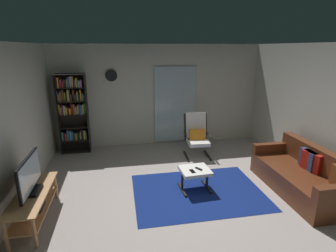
{
  "coord_description": "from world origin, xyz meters",
  "views": [
    {
      "loc": [
        -1.02,
        -3.93,
        2.51
      ],
      "look_at": [
        -0.11,
        1.02,
        1.02
      ],
      "focal_mm": 28.38,
      "sensor_mm": 36.0,
      "label": 1
    }
  ],
  "objects_px": {
    "tv_stand": "(34,202)",
    "television": "(30,177)",
    "wall_clock": "(111,76)",
    "lounge_armchair": "(197,134)",
    "tv_remote": "(199,169)",
    "ottoman": "(195,173)",
    "bookshelf_near_tv": "(73,109)",
    "leather_sofa": "(303,176)",
    "cell_phone": "(192,171)"
  },
  "relations": [
    {
      "from": "tv_remote",
      "to": "cell_phone",
      "type": "distance_m",
      "value": 0.15
    },
    {
      "from": "cell_phone",
      "to": "lounge_armchair",
      "type": "bearing_deg",
      "value": 61.97
    },
    {
      "from": "cell_phone",
      "to": "television",
      "type": "bearing_deg",
      "value": 179.41
    },
    {
      "from": "cell_phone",
      "to": "tv_stand",
      "type": "bearing_deg",
      "value": 179.51
    },
    {
      "from": "lounge_armchair",
      "to": "tv_remote",
      "type": "relative_size",
      "value": 7.1
    },
    {
      "from": "television",
      "to": "ottoman",
      "type": "relative_size",
      "value": 1.64
    },
    {
      "from": "tv_remote",
      "to": "wall_clock",
      "type": "bearing_deg",
      "value": 89.06
    },
    {
      "from": "television",
      "to": "tv_stand",
      "type": "bearing_deg",
      "value": -114.32
    },
    {
      "from": "television",
      "to": "wall_clock",
      "type": "relative_size",
      "value": 3.1
    },
    {
      "from": "wall_clock",
      "to": "television",
      "type": "bearing_deg",
      "value": -110.92
    },
    {
      "from": "ottoman",
      "to": "cell_phone",
      "type": "relative_size",
      "value": 3.92
    },
    {
      "from": "lounge_armchair",
      "to": "tv_remote",
      "type": "distance_m",
      "value": 1.65
    },
    {
      "from": "tv_stand",
      "to": "television",
      "type": "relative_size",
      "value": 1.47
    },
    {
      "from": "wall_clock",
      "to": "cell_phone",
      "type": "bearing_deg",
      "value": -62.37
    },
    {
      "from": "lounge_armchair",
      "to": "cell_phone",
      "type": "xyz_separation_m",
      "value": [
        -0.56,
        -1.65,
        -0.13
      ]
    },
    {
      "from": "lounge_armchair",
      "to": "wall_clock",
      "type": "relative_size",
      "value": 3.53
    },
    {
      "from": "tv_stand",
      "to": "wall_clock",
      "type": "relative_size",
      "value": 4.57
    },
    {
      "from": "lounge_armchair",
      "to": "tv_remote",
      "type": "bearing_deg",
      "value": -105.01
    },
    {
      "from": "cell_phone",
      "to": "wall_clock",
      "type": "bearing_deg",
      "value": 108.4
    },
    {
      "from": "bookshelf_near_tv",
      "to": "cell_phone",
      "type": "relative_size",
      "value": 13.82
    },
    {
      "from": "ottoman",
      "to": "cell_phone",
      "type": "bearing_deg",
      "value": -132.63
    },
    {
      "from": "ottoman",
      "to": "wall_clock",
      "type": "distance_m",
      "value": 3.3
    },
    {
      "from": "ottoman",
      "to": "bookshelf_near_tv",
      "type": "bearing_deg",
      "value": 135.68
    },
    {
      "from": "television",
      "to": "wall_clock",
      "type": "bearing_deg",
      "value": 69.08
    },
    {
      "from": "bookshelf_near_tv",
      "to": "lounge_armchair",
      "type": "height_order",
      "value": "bookshelf_near_tv"
    },
    {
      "from": "bookshelf_near_tv",
      "to": "leather_sofa",
      "type": "distance_m",
      "value": 5.16
    },
    {
      "from": "bookshelf_near_tv",
      "to": "lounge_armchair",
      "type": "relative_size",
      "value": 1.89
    },
    {
      "from": "ottoman",
      "to": "tv_remote",
      "type": "distance_m",
      "value": 0.1
    },
    {
      "from": "bookshelf_near_tv",
      "to": "wall_clock",
      "type": "distance_m",
      "value": 1.24
    },
    {
      "from": "leather_sofa",
      "to": "lounge_armchair",
      "type": "xyz_separation_m",
      "value": [
        -1.4,
        1.99,
        0.23
      ]
    },
    {
      "from": "leather_sofa",
      "to": "lounge_armchair",
      "type": "distance_m",
      "value": 2.44
    },
    {
      "from": "tv_remote",
      "to": "wall_clock",
      "type": "xyz_separation_m",
      "value": [
        -1.51,
        2.56,
        1.44
      ]
    },
    {
      "from": "bookshelf_near_tv",
      "to": "wall_clock",
      "type": "bearing_deg",
      "value": 12.0
    },
    {
      "from": "wall_clock",
      "to": "tv_stand",
      "type": "bearing_deg",
      "value": -110.93
    },
    {
      "from": "tv_stand",
      "to": "cell_phone",
      "type": "bearing_deg",
      "value": 8.74
    },
    {
      "from": "lounge_armchair",
      "to": "leather_sofa",
      "type": "bearing_deg",
      "value": -54.85
    },
    {
      "from": "ottoman",
      "to": "wall_clock",
      "type": "xyz_separation_m",
      "value": [
        -1.45,
        2.55,
        1.52
      ]
    },
    {
      "from": "tv_stand",
      "to": "television",
      "type": "distance_m",
      "value": 0.42
    },
    {
      "from": "ottoman",
      "to": "wall_clock",
      "type": "height_order",
      "value": "wall_clock"
    },
    {
      "from": "television",
      "to": "lounge_armchair",
      "type": "bearing_deg",
      "value": 33.42
    },
    {
      "from": "ottoman",
      "to": "leather_sofa",
      "type": "bearing_deg",
      "value": -12.3
    },
    {
      "from": "tv_stand",
      "to": "television",
      "type": "bearing_deg",
      "value": 65.68
    },
    {
      "from": "lounge_armchair",
      "to": "ottoman",
      "type": "relative_size",
      "value": 1.86
    },
    {
      "from": "bookshelf_near_tv",
      "to": "tv_remote",
      "type": "distance_m",
      "value": 3.48
    },
    {
      "from": "lounge_armchair",
      "to": "wall_clock",
      "type": "distance_m",
      "value": 2.54
    },
    {
      "from": "leather_sofa",
      "to": "tv_stand",
      "type": "bearing_deg",
      "value": -179.26
    },
    {
      "from": "television",
      "to": "leather_sofa",
      "type": "bearing_deg",
      "value": 0.68
    },
    {
      "from": "cell_phone",
      "to": "wall_clock",
      "type": "relative_size",
      "value": 0.48
    },
    {
      "from": "tv_stand",
      "to": "leather_sofa",
      "type": "bearing_deg",
      "value": 0.74
    },
    {
      "from": "tv_stand",
      "to": "tv_remote",
      "type": "distance_m",
      "value": 2.71
    }
  ]
}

